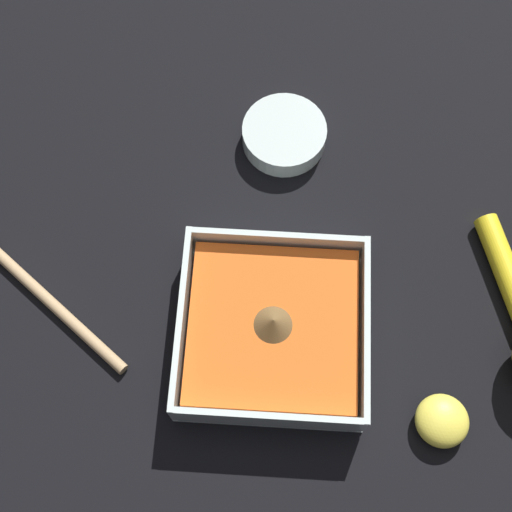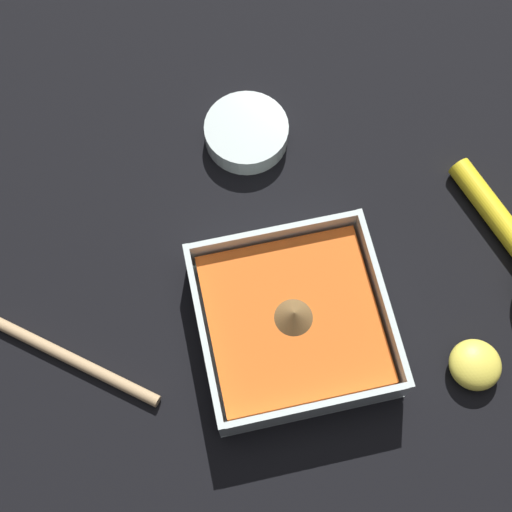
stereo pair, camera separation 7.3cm
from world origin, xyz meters
name	(u,v)px [view 1 (the left image)]	position (x,y,z in m)	size (l,w,h in m)	color
ground_plane	(309,337)	(0.00, 0.00, 0.00)	(4.00, 4.00, 0.00)	black
square_dish	(273,330)	(0.00, 0.04, 0.02)	(0.18, 0.18, 0.06)	silver
spice_bowl	(284,135)	(0.23, 0.04, 0.01)	(0.09, 0.09, 0.03)	silver
lemon_half	(442,421)	(-0.08, -0.13, 0.01)	(0.05, 0.05, 0.03)	#EFDB4C
wooden_spoon	(35,288)	(0.03, 0.29, 0.01)	(0.16, 0.20, 0.01)	tan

